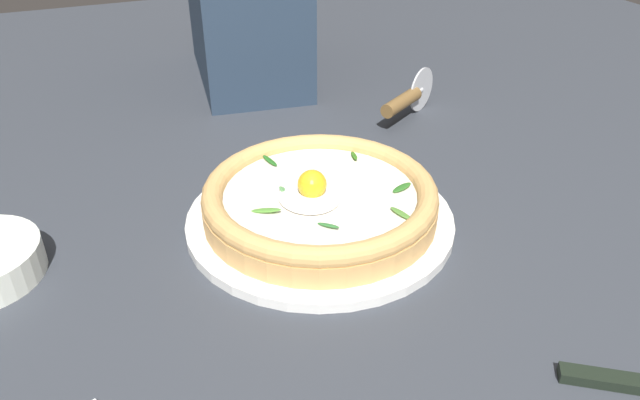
{
  "coord_description": "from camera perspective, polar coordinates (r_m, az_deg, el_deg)",
  "views": [
    {
      "loc": [
        -0.51,
        0.19,
        0.4
      ],
      "look_at": [
        0.03,
        -0.03,
        0.03
      ],
      "focal_mm": 33.39,
      "sensor_mm": 36.0,
      "label": 1
    }
  ],
  "objects": [
    {
      "name": "ground_plane",
      "position": [
        0.68,
        -1.48,
        -5.04
      ],
      "size": [
        2.4,
        2.4,
        0.03
      ],
      "primitive_type": "cube",
      "color": "#33373F",
      "rests_on": "ground"
    },
    {
      "name": "pizza_plate",
      "position": [
        0.7,
        0.0,
        -1.81
      ],
      "size": [
        0.31,
        0.31,
        0.01
      ],
      "primitive_type": "cylinder",
      "color": "white",
      "rests_on": "ground"
    },
    {
      "name": "pizza",
      "position": [
        0.68,
        -0.01,
        0.16
      ],
      "size": [
        0.27,
        0.27,
        0.06
      ],
      "color": "tan",
      "rests_on": "pizza_plate"
    },
    {
      "name": "pizza_cutter",
      "position": [
        0.95,
        8.36,
        9.6
      ],
      "size": [
        0.09,
        0.13,
        0.07
      ],
      "color": "silver",
      "rests_on": "ground"
    }
  ]
}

